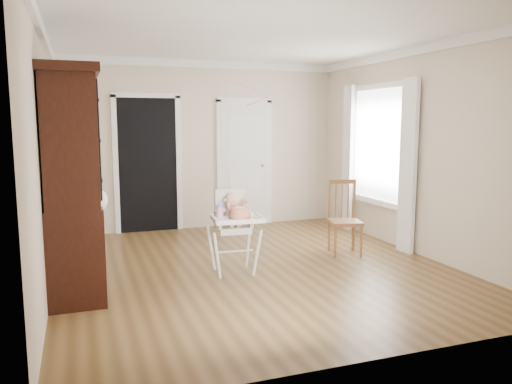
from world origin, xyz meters
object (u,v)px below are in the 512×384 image
object	(u,v)px
cake	(240,213)
dining_chair	(345,220)
china_cabinet	(73,183)
sippy_cup	(220,211)
high_chair	(233,222)

from	to	relation	value
cake	dining_chair	size ratio (longest dim) A/B	0.27
cake	china_cabinet	bearing A→B (deg)	174.80
sippy_cup	dining_chair	size ratio (longest dim) A/B	0.20
high_chair	china_cabinet	size ratio (longest dim) A/B	0.43
cake	sippy_cup	xyz separation A→B (m)	(-0.20, 0.10, 0.02)
high_chair	cake	bearing A→B (deg)	-82.34
dining_chair	cake	bearing A→B (deg)	-146.84
cake	sippy_cup	world-z (taller)	sippy_cup
cake	dining_chair	world-z (taller)	dining_chair
sippy_cup	dining_chair	bearing A→B (deg)	14.05
high_chair	dining_chair	world-z (taller)	dining_chair
china_cabinet	cake	bearing A→B (deg)	-5.20
cake	dining_chair	xyz separation A→B (m)	(1.63, 0.56, -0.29)
cake	dining_chair	distance (m)	1.74
china_cabinet	dining_chair	distance (m)	3.42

